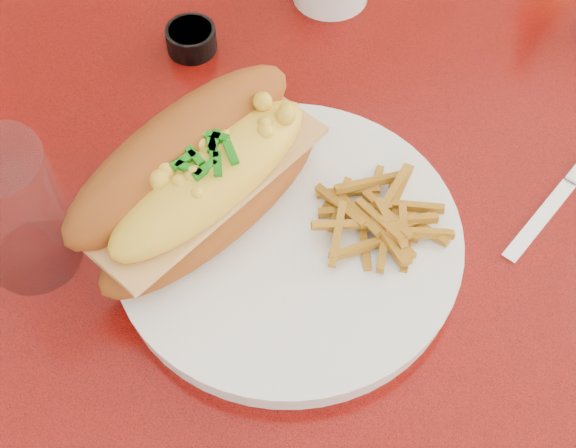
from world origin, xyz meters
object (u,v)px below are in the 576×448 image
object	(u,v)px
diner_table	(395,226)
sauce_cup_left	(191,38)
knife	(566,187)
dinner_plate	(288,241)
booth_bench_far	(216,1)
mac_hoagie	(201,177)
fork	(355,183)
water_tumbler	(16,213)

from	to	relation	value
diner_table	sauce_cup_left	size ratio (longest dim) A/B	18.70
diner_table	knife	size ratio (longest dim) A/B	7.77
dinner_plate	diner_table	bearing A→B (deg)	27.62
diner_table	booth_bench_far	bearing A→B (deg)	90.00
knife	diner_table	bearing A→B (deg)	104.74
booth_bench_far	mac_hoagie	size ratio (longest dim) A/B	4.30
fork	knife	world-z (taller)	fork
booth_bench_far	sauce_cup_left	bearing A→B (deg)	-105.62
booth_bench_far	sauce_cup_left	distance (m)	0.81
dinner_plate	sauce_cup_left	size ratio (longest dim) A/B	6.04
mac_hoagie	sauce_cup_left	xyz separation A→B (m)	(0.05, 0.22, -0.05)
diner_table	dinner_plate	size ratio (longest dim) A/B	3.10
diner_table	mac_hoagie	xyz separation A→B (m)	(-0.22, -0.03, 0.23)
sauce_cup_left	knife	size ratio (longest dim) A/B	0.42
dinner_plate	fork	size ratio (longest dim) A/B	2.65
fork	mac_hoagie	bearing A→B (deg)	93.52
mac_hoagie	sauce_cup_left	size ratio (longest dim) A/B	4.25
sauce_cup_left	diner_table	bearing A→B (deg)	-47.75
booth_bench_far	fork	distance (m)	1.00
booth_bench_far	sauce_cup_left	world-z (taller)	booth_bench_far
water_tumbler	fork	bearing A→B (deg)	-6.28
booth_bench_far	water_tumbler	world-z (taller)	water_tumbler
mac_hoagie	water_tumbler	xyz separation A→B (m)	(-0.15, 0.01, 0.00)
diner_table	booth_bench_far	distance (m)	0.87
sauce_cup_left	fork	bearing A→B (deg)	-69.64
fork	sauce_cup_left	world-z (taller)	sauce_cup_left
sauce_cup_left	water_tumbler	size ratio (longest dim) A/B	0.47
mac_hoagie	knife	world-z (taller)	mac_hoagie
dinner_plate	sauce_cup_left	bearing A→B (deg)	92.58
water_tumbler	mac_hoagie	bearing A→B (deg)	-5.17
booth_bench_far	mac_hoagie	world-z (taller)	mac_hoagie
sauce_cup_left	mac_hoagie	bearing A→B (deg)	-102.07
diner_table	booth_bench_far	xyz separation A→B (m)	(0.00, 0.81, -0.32)
sauce_cup_left	knife	distance (m)	0.41
diner_table	dinner_plate	bearing A→B (deg)	-152.38
fork	sauce_cup_left	xyz separation A→B (m)	(-0.09, 0.24, -0.01)
sauce_cup_left	water_tumbler	distance (m)	0.30
booth_bench_far	fork	bearing A→B (deg)	-95.57
diner_table	dinner_plate	xyz separation A→B (m)	(-0.16, -0.08, 0.17)
dinner_plate	mac_hoagie	world-z (taller)	mac_hoagie
dinner_plate	knife	bearing A→B (deg)	-5.10
dinner_plate	water_tumbler	world-z (taller)	water_tumbler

